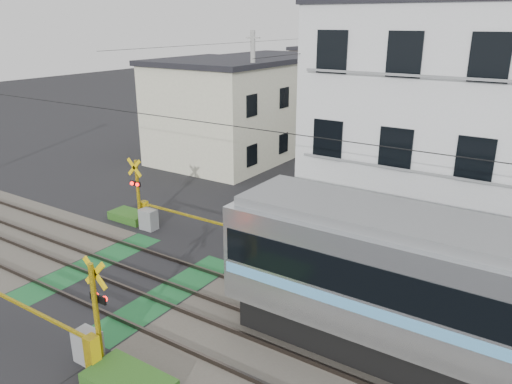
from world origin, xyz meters
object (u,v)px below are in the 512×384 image
Objects in this scene: crossing_signal_near at (88,340)px; apartment_block at (463,128)px; pedestrian at (395,116)px; crossing_signal_far at (148,213)px.

apartment_block is at bearing 65.78° from crossing_signal_near.
crossing_signal_near reaches higher than pedestrian.
pedestrian is at bearing 113.75° from apartment_block.
apartment_block is (5.91, 13.15, 3.94)m from crossing_signal_near.
apartment_block is at bearing 103.19° from pedestrian.
crossing_signal_near is at bearing -54.71° from crossing_signal_far.
crossing_signal_far is 0.46× the size of apartment_block.
crossing_signal_near is 8.95m from crossing_signal_far.
crossing_signal_near is 2.89× the size of pedestrian.
pedestrian is (-3.58, 34.73, 0.11)m from crossing_signal_near.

